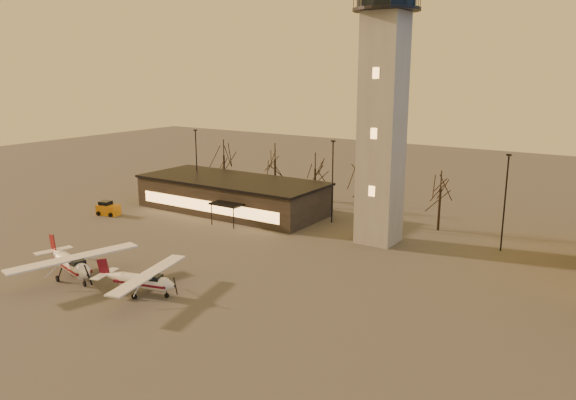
{
  "coord_description": "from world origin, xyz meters",
  "views": [
    {
      "loc": [
        24.19,
        -24.38,
        18.39
      ],
      "look_at": [
        -0.55,
        13.0,
        7.91
      ],
      "focal_mm": 35.0,
      "sensor_mm": 36.0,
      "label": 1
    }
  ],
  "objects": [
    {
      "name": "cessna_front",
      "position": [
        -9.89,
        5.62,
        0.95
      ],
      "size": [
        8.03,
        10.01,
        2.77
      ],
      "rotation": [
        0.0,
        0.0,
        0.25
      ],
      "color": "silver",
      "rests_on": "ground"
    },
    {
      "name": "light_poles",
      "position": [
        0.5,
        31.0,
        5.41
      ],
      "size": [
        58.5,
        12.25,
        10.14
      ],
      "color": "black",
      "rests_on": "ground"
    },
    {
      "name": "ground",
      "position": [
        0.0,
        0.0,
        0.0
      ],
      "size": [
        220.0,
        220.0,
        0.0
      ],
      "primitive_type": "plane",
      "color": "#474442",
      "rests_on": "ground"
    },
    {
      "name": "control_tower",
      "position": [
        0.0,
        30.0,
        16.33
      ],
      "size": [
        6.8,
        6.8,
        32.6
      ],
      "color": "gray",
      "rests_on": "ground"
    },
    {
      "name": "tree_row",
      "position": [
        -13.7,
        39.16,
        5.94
      ],
      "size": [
        37.2,
        9.2,
        8.8
      ],
      "color": "black",
      "rests_on": "ground"
    },
    {
      "name": "service_cart",
      "position": [
        -33.94,
        21.31,
        0.69
      ],
      "size": [
        3.11,
        2.31,
        1.8
      ],
      "rotation": [
        0.0,
        0.0,
        0.22
      ],
      "color": "#CB760B",
      "rests_on": "ground"
    },
    {
      "name": "cessna_rear",
      "position": [
        -17.95,
        4.53,
        1.09
      ],
      "size": [
        9.29,
        11.58,
        3.2
      ],
      "rotation": [
        0.0,
        0.0,
        -0.25
      ],
      "color": "white",
      "rests_on": "ground"
    },
    {
      "name": "terminal",
      "position": [
        -21.99,
        31.98,
        2.16
      ],
      "size": [
        25.4,
        12.2,
        4.3
      ],
      "color": "black",
      "rests_on": "ground"
    }
  ]
}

